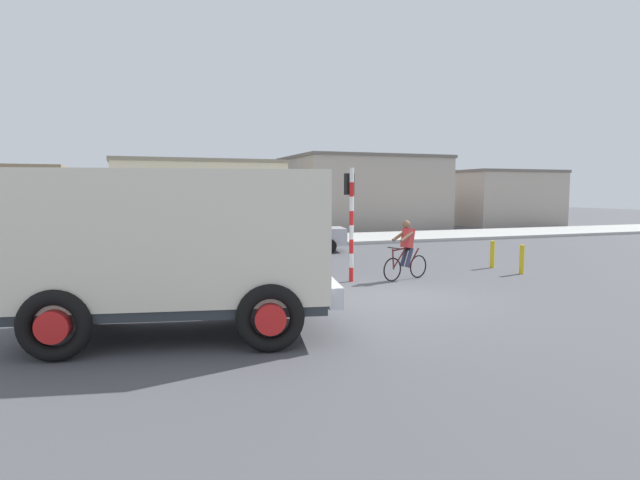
% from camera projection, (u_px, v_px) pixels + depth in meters
% --- Properties ---
extents(ground_plane, '(120.00, 120.00, 0.00)m').
position_uv_depth(ground_plane, '(392.00, 297.00, 12.75)').
color(ground_plane, '#4C4C51').
extents(sidewalk_far, '(80.00, 5.00, 0.16)m').
position_uv_depth(sidewalk_far, '(256.00, 241.00, 25.97)').
color(sidewalk_far, '#ADADA8').
rests_on(sidewalk_far, ground).
extents(truck_foreground, '(5.80, 3.62, 2.90)m').
position_uv_depth(truck_foreground, '(176.00, 242.00, 9.28)').
color(truck_foreground, silver).
rests_on(truck_foreground, ground).
extents(cyclist, '(1.67, 0.63, 1.72)m').
position_uv_depth(cyclist, '(406.00, 250.00, 15.20)').
color(cyclist, black).
rests_on(cyclist, ground).
extents(traffic_light_pole, '(0.24, 0.43, 3.20)m').
position_uv_depth(traffic_light_pole, '(350.00, 208.00, 14.85)').
color(traffic_light_pole, red).
rests_on(traffic_light_pole, ground).
extents(car_red_near, '(4.29, 2.61, 1.60)m').
position_uv_depth(car_red_near, '(255.00, 239.00, 19.09)').
color(car_red_near, '#B7B7BC').
rests_on(car_red_near, ground).
extents(car_white_mid, '(4.28, 2.56, 1.60)m').
position_uv_depth(car_white_mid, '(75.00, 246.00, 16.72)').
color(car_white_mid, '#1E2328').
rests_on(car_white_mid, ground).
extents(car_far_side, '(4.27, 2.50, 1.60)m').
position_uv_depth(car_far_side, '(298.00, 232.00, 22.32)').
color(car_far_side, '#B7B7BC').
rests_on(car_far_side, ground).
extents(pedestrian_near_kerb, '(0.34, 0.22, 1.62)m').
position_uv_depth(pedestrian_near_kerb, '(305.00, 235.00, 20.67)').
color(pedestrian_near_kerb, '#2D334C').
rests_on(pedestrian_near_kerb, ground).
extents(bollard_near, '(0.14, 0.14, 0.90)m').
position_uv_depth(bollard_near, '(522.00, 259.00, 16.29)').
color(bollard_near, gold).
rests_on(bollard_near, ground).
extents(bollard_far, '(0.14, 0.14, 0.90)m').
position_uv_depth(bollard_far, '(492.00, 254.00, 17.60)').
color(bollard_far, gold).
rests_on(bollard_far, ground).
extents(building_mid_block, '(9.43, 5.28, 4.29)m').
position_uv_depth(building_mid_block, '(198.00, 198.00, 30.25)').
color(building_mid_block, beige).
rests_on(building_mid_block, ground).
extents(building_corner_right, '(10.08, 8.14, 4.92)m').
position_uv_depth(building_corner_right, '(362.00, 192.00, 36.93)').
color(building_corner_right, '#9E9389').
rests_on(building_corner_right, ground).
extents(building_set_back, '(7.62, 5.20, 4.08)m').
position_uv_depth(building_set_back, '(504.00, 198.00, 39.45)').
color(building_set_back, '#9E9389').
rests_on(building_set_back, ground).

